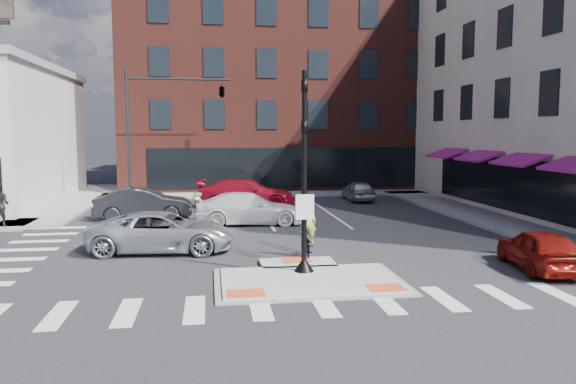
{
  "coord_description": "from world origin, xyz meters",
  "views": [
    {
      "loc": [
        -2.79,
        -15.99,
        4.32
      ],
      "look_at": [
        0.21,
        5.36,
        2.0
      ],
      "focal_mm": 35.0,
      "sensor_mm": 36.0,
      "label": 1
    }
  ],
  "objects": [
    {
      "name": "silver_suv",
      "position": [
        -4.5,
        4.4,
        0.73
      ],
      "size": [
        5.4,
        2.81,
        1.45
      ],
      "primitive_type": "imported",
      "rotation": [
        0.0,
        0.0,
        1.49
      ],
      "color": "silver",
      "rests_on": "ground"
    },
    {
      "name": "cyclist",
      "position": [
        0.53,
        2.8,
        0.69
      ],
      "size": [
        0.78,
        1.66,
        2.05
      ],
      "rotation": [
        0.0,
        0.0,
        2.99
      ],
      "color": "#3F3F44",
      "rests_on": "ground"
    },
    {
      "name": "building_far_right",
      "position": [
        9.0,
        54.0,
        6.0
      ],
      "size": [
        12.0,
        12.0,
        12.0
      ],
      "primitive_type": "cube",
      "color": "brown",
      "rests_on": "ground"
    },
    {
      "name": "red_sedan",
      "position": [
        7.42,
        0.0,
        0.66
      ],
      "size": [
        2.11,
        4.06,
        1.32
      ],
      "primitive_type": "imported",
      "rotation": [
        0.0,
        0.0,
        3.0
      ],
      "color": "maroon",
      "rests_on": "ground"
    },
    {
      "name": "bg_car_red",
      "position": [
        -0.73,
        16.0,
        0.81
      ],
      "size": [
        5.86,
        3.04,
        1.62
      ],
      "primitive_type": "imported",
      "rotation": [
        0.0,
        0.0,
        1.43
      ],
      "color": "maroon",
      "rests_on": "ground"
    },
    {
      "name": "sidewalk_e",
      "position": [
        10.8,
        10.0,
        0.07
      ],
      "size": [
        3.0,
        24.0,
        0.15
      ],
      "primitive_type": "cube",
      "color": "gray",
      "rests_on": "ground"
    },
    {
      "name": "building_far_left",
      "position": [
        -4.0,
        52.0,
        5.0
      ],
      "size": [
        10.0,
        12.0,
        10.0
      ],
      "primitive_type": "cube",
      "color": "slate",
      "rests_on": "ground"
    },
    {
      "name": "signal_pole",
      "position": [
        0.0,
        0.4,
        2.36
      ],
      "size": [
        0.6,
        0.6,
        5.98
      ],
      "color": "black",
      "rests_on": "refuge_island"
    },
    {
      "name": "sidewalk_n",
      "position": [
        3.0,
        22.0,
        0.07
      ],
      "size": [
        26.0,
        3.0,
        0.15
      ],
      "primitive_type": "cube",
      "color": "gray",
      "rests_on": "ground"
    },
    {
      "name": "bg_car_dark",
      "position": [
        -6.05,
        12.28,
        0.78
      ],
      "size": [
        4.76,
        1.75,
        1.56
      ],
      "primitive_type": "imported",
      "rotation": [
        0.0,
        0.0,
        1.59
      ],
      "color": "#232327",
      "rests_on": "ground"
    },
    {
      "name": "mast_arm_signal",
      "position": [
        -3.47,
        18.0,
        6.21
      ],
      "size": [
        6.1,
        2.24,
        8.0
      ],
      "color": "black",
      "rests_on": "ground"
    },
    {
      "name": "ground",
      "position": [
        0.0,
        0.0,
        0.0
      ],
      "size": [
        120.0,
        120.0,
        0.0
      ],
      "primitive_type": "plane",
      "color": "#28282B",
      "rests_on": "ground"
    },
    {
      "name": "refuge_island",
      "position": [
        0.0,
        -0.26,
        0.05
      ],
      "size": [
        5.4,
        4.65,
        0.13
      ],
      "color": "gray",
      "rests_on": "ground"
    },
    {
      "name": "white_pickup",
      "position": [
        -1.0,
        9.97,
        0.74
      ],
      "size": [
        5.2,
        2.27,
        1.49
      ],
      "primitive_type": "imported",
      "rotation": [
        0.0,
        0.0,
        1.54
      ],
      "color": "white",
      "rests_on": "ground"
    },
    {
      "name": "building_n",
      "position": [
        3.0,
        31.99,
        7.8
      ],
      "size": [
        24.4,
        18.4,
        15.5
      ],
      "color": "#59231C",
      "rests_on": "ground"
    },
    {
      "name": "bg_car_silver",
      "position": [
        6.47,
        18.11,
        0.64
      ],
      "size": [
        1.55,
        3.75,
        1.27
      ],
      "primitive_type": "imported",
      "rotation": [
        0.0,
        0.0,
        3.13
      ],
      "color": "#B5B7BD",
      "rests_on": "ground"
    }
  ]
}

